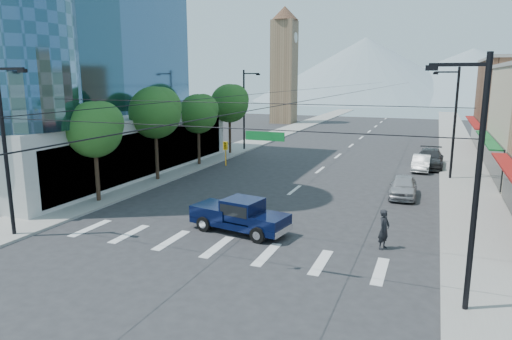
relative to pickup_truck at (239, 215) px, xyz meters
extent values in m
plane|color=#28282B|center=(0.10, -4.00, -0.97)|extent=(160.00, 160.00, 0.00)
cube|color=gray|center=(-11.90, 36.00, -0.89)|extent=(4.00, 120.00, 0.15)
cube|color=gray|center=(12.10, 36.00, -0.89)|extent=(4.00, 120.00, 0.15)
cube|color=#B7B7B2|center=(-26.40, 10.00, 1.53)|extent=(29.00, 26.00, 5.00)
cube|color=#8C6B4C|center=(-16.40, 58.00, 8.03)|extent=(4.00, 4.00, 18.00)
cone|color=brown|center=(-16.40, 58.00, 18.23)|extent=(4.80, 4.80, 2.40)
cone|color=gray|center=(-14.90, 146.00, 10.03)|extent=(80.00, 80.00, 22.00)
cone|color=gray|center=(20.10, 156.00, 8.03)|extent=(90.00, 90.00, 18.00)
cylinder|color=black|center=(-11.10, 2.00, 1.31)|extent=(0.28, 0.28, 4.55)
sphere|color=#24501A|center=(-11.10, 2.00, 3.91)|extent=(3.64, 3.64, 3.64)
sphere|color=#24501A|center=(-10.70, 2.30, 4.31)|extent=(2.86, 2.86, 2.86)
cylinder|color=black|center=(-11.10, 9.00, 1.59)|extent=(0.28, 0.28, 5.11)
sphere|color=#24501A|center=(-11.10, 9.00, 4.51)|extent=(4.09, 4.09, 4.09)
sphere|color=#24501A|center=(-10.70, 9.30, 4.91)|extent=(3.21, 3.21, 3.21)
cylinder|color=black|center=(-11.10, 16.00, 1.31)|extent=(0.28, 0.28, 4.55)
sphere|color=#24501A|center=(-11.10, 16.00, 3.91)|extent=(3.64, 3.64, 3.64)
sphere|color=#24501A|center=(-10.70, 16.30, 4.31)|extent=(2.86, 2.86, 2.86)
cylinder|color=black|center=(-11.10, 23.00, 1.59)|extent=(0.28, 0.28, 5.11)
sphere|color=#24501A|center=(-11.10, 23.00, 4.51)|extent=(4.09, 4.09, 4.09)
sphere|color=#24501A|center=(-10.70, 23.30, 4.91)|extent=(3.21, 3.21, 3.21)
cylinder|color=black|center=(-10.70, -5.00, 3.53)|extent=(0.20, 0.20, 9.00)
cylinder|color=black|center=(10.90, -5.00, 3.53)|extent=(0.20, 0.20, 9.00)
cylinder|color=black|center=(0.10, -5.00, 5.23)|extent=(21.60, 0.04, 0.04)
imported|color=gold|center=(1.60, -5.00, 4.18)|extent=(0.16, 0.20, 1.00)
cube|color=#0C6626|center=(3.30, -5.00, 4.98)|extent=(1.60, 0.06, 0.35)
cylinder|color=black|center=(-10.70, 26.00, 3.53)|extent=(0.20, 0.20, 9.00)
cube|color=black|center=(-9.80, 26.00, 7.63)|extent=(1.80, 0.12, 0.12)
cube|color=black|center=(-9.00, 26.00, 7.53)|extent=(0.40, 0.25, 0.18)
cylinder|color=black|center=(10.90, 18.00, 3.53)|extent=(0.20, 0.20, 9.00)
cube|color=black|center=(10.00, 18.00, 7.63)|extent=(1.80, 0.12, 0.12)
cube|color=black|center=(9.20, 18.00, 7.53)|extent=(0.40, 0.25, 0.18)
cube|color=black|center=(0.02, 0.00, -0.43)|extent=(5.63, 2.87, 0.34)
cube|color=black|center=(1.90, -0.34, -0.04)|extent=(1.87, 2.10, 0.54)
cube|color=black|center=(0.21, -0.04, 0.35)|extent=(2.15, 2.11, 1.07)
cube|color=black|center=(0.21, -0.04, 0.45)|extent=(1.96, 2.10, 0.59)
cube|color=black|center=(-1.52, 0.27, 0.01)|extent=(2.56, 2.32, 0.63)
cube|color=silver|center=(2.66, -0.48, -0.43)|extent=(0.44, 1.85, 0.34)
cube|color=silver|center=(-2.62, 0.47, -0.43)|extent=(0.44, 1.85, 0.29)
cylinder|color=black|center=(1.54, -1.22, -0.56)|extent=(0.86, 0.43, 0.82)
cylinder|color=black|center=(1.87, 0.61, -0.56)|extent=(0.86, 0.43, 0.82)
cylinder|color=black|center=(-1.83, -0.61, -0.56)|extent=(0.86, 0.43, 0.82)
cylinder|color=black|center=(-1.50, 1.21, -0.56)|extent=(0.86, 0.43, 0.82)
imported|color=black|center=(7.51, 0.28, 0.02)|extent=(0.71, 0.85, 1.98)
imported|color=#A6A6AB|center=(7.70, 10.87, -0.21)|extent=(1.89, 4.48, 1.51)
imported|color=silver|center=(8.55, 21.06, -0.27)|extent=(1.58, 4.27, 1.39)
imported|color=#2C2C2E|center=(9.23, 22.94, -0.13)|extent=(2.41, 5.79, 1.67)
camera|label=1|loc=(9.42, -21.54, 7.23)|focal=32.00mm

